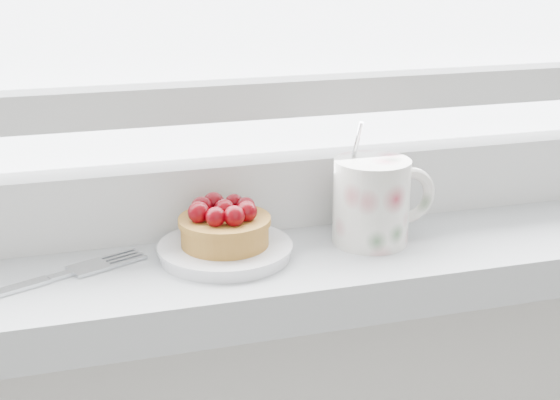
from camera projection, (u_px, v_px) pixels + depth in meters
name	position (u px, v px, depth m)	size (l,w,h in m)	color
saucer	(225.00, 250.00, 0.71)	(0.12, 0.12, 0.01)	white
raspberry_tart	(224.00, 225.00, 0.71)	(0.08, 0.08, 0.04)	#8E5B1E
floral_mug	(374.00, 199.00, 0.74)	(0.11, 0.08, 0.12)	silver
fork	(27.00, 285.00, 0.65)	(0.21, 0.10, 0.00)	silver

